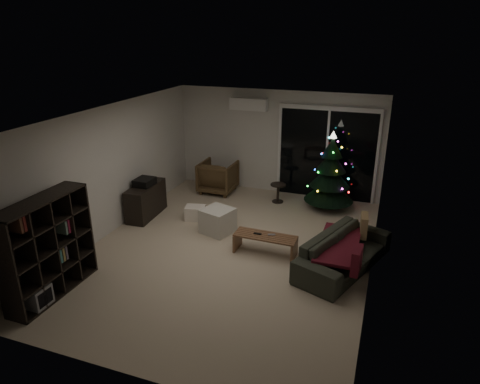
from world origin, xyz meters
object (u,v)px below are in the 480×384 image
object	(u,v)px
media_cabinet	(146,201)
bookshelf	(37,246)
coffee_table	(265,244)
christmas_tree	(330,171)
sofa	(344,252)
armchair	(218,177)

from	to	relation	value
media_cabinet	bookshelf	bearing A→B (deg)	-93.49
bookshelf	coffee_table	xyz separation A→B (m)	(2.91, 2.28, -0.60)
media_cabinet	christmas_tree	xyz separation A→B (m)	(3.65, 1.76, 0.54)
bookshelf	media_cabinet	world-z (taller)	bookshelf
media_cabinet	coffee_table	world-z (taller)	media_cabinet
coffee_table	sofa	bearing A→B (deg)	-0.01
christmas_tree	armchair	bearing A→B (deg)	177.48
media_cabinet	sofa	xyz separation A→B (m)	(4.30, -0.77, -0.05)
media_cabinet	sofa	distance (m)	4.37
armchair	sofa	size ratio (longest dim) A/B	0.41
bookshelf	sofa	world-z (taller)	bookshelf
media_cabinet	armchair	world-z (taller)	armchair
armchair	christmas_tree	world-z (taller)	christmas_tree
christmas_tree	sofa	bearing A→B (deg)	-75.56
sofa	coffee_table	bearing A→B (deg)	109.20
christmas_tree	bookshelf	bearing A→B (deg)	-127.43
sofa	christmas_tree	bearing A→B (deg)	35.16
christmas_tree	coffee_table	bearing A→B (deg)	-106.67
bookshelf	armchair	world-z (taller)	bookshelf
armchair	bookshelf	bearing A→B (deg)	79.91
media_cabinet	coffee_table	size ratio (longest dim) A/B	1.00
bookshelf	christmas_tree	xyz separation A→B (m)	(3.65, 4.77, 0.11)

